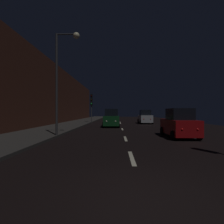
{
  "coord_description": "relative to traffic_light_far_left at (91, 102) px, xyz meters",
  "views": [
    {
      "loc": [
        -0.58,
        -4.02,
        1.76
      ],
      "look_at": [
        -1.23,
        21.2,
        1.79
      ],
      "focal_mm": 29.2,
      "sensor_mm": 36.0,
      "label": 1
    }
  ],
  "objects": [
    {
      "name": "sidewalk_left",
      "position": [
        -2.3,
        -0.41,
        -3.3
      ],
      "size": [
        4.4,
        84.0,
        0.15
      ],
      "primitive_type": "cube",
      "color": "#33302D",
      "rests_on": "ground"
    },
    {
      "name": "building_facade_left",
      "position": [
        -4.9,
        -3.91,
        0.91
      ],
      "size": [
        0.8,
        63.0,
        8.57
      ],
      "primitive_type": "cube",
      "color": "#472319",
      "rests_on": "ground"
    },
    {
      "name": "lane_centerline",
      "position": [
        4.61,
        -7.38,
        -3.37
      ],
      "size": [
        0.16,
        27.57,
        0.01
      ],
      "color": "beige",
      "rests_on": "ground"
    },
    {
      "name": "car_approaching_headlights",
      "position": [
        3.41,
        -6.93,
        -2.4
      ],
      "size": [
        1.97,
        4.26,
        2.15
      ],
      "rotation": [
        0.0,
        0.0,
        -1.57
      ],
      "color": "#0F3819",
      "rests_on": "ground"
    },
    {
      "name": "ground",
      "position": [
        4.61,
        -0.41,
        -3.39
      ],
      "size": [
        26.23,
        84.0,
        0.02
      ],
      "primitive_type": "cube",
      "color": "black"
    },
    {
      "name": "car_parked_right_far",
      "position": [
        8.43,
        -0.55,
        -2.41
      ],
      "size": [
        1.94,
        4.2,
        2.12
      ],
      "rotation": [
        0.0,
        0.0,
        1.57
      ],
      "color": "#A5A8AD",
      "rests_on": "ground"
    },
    {
      "name": "car_parked_right_near",
      "position": [
        8.43,
        -15.97,
        -2.45
      ],
      "size": [
        1.86,
        4.02,
        2.03
      ],
      "rotation": [
        0.0,
        0.0,
        1.57
      ],
      "color": "maroon",
      "rests_on": "ground"
    },
    {
      "name": "streetlamp_overhead",
      "position": [
        0.25,
        -16.23,
        1.49
      ],
      "size": [
        1.7,
        0.44,
        7.37
      ],
      "color": "#2D2D30",
      "rests_on": "ground"
    },
    {
      "name": "traffic_light_far_left",
      "position": [
        0.0,
        0.0,
        0.0
      ],
      "size": [
        0.31,
        0.46,
        4.68
      ],
      "rotation": [
        0.0,
        0.0,
        -1.56
      ],
      "color": "#38383A",
      "rests_on": "ground"
    }
  ]
}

